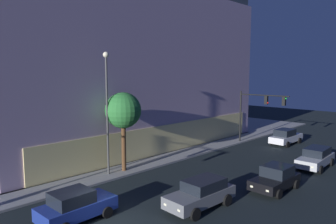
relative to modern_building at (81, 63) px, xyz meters
name	(u,v)px	position (x,y,z in m)	size (l,w,h in m)	color
modern_building	(81,63)	(0.00, 0.00, 0.00)	(30.53, 31.05, 18.19)	#4C4C51
traffic_light_far_corner	(259,106)	(9.66, -19.68, -4.78)	(0.47, 5.52, 5.67)	black
street_lamp_sidewalk	(107,100)	(-7.82, -16.78, -3.21)	(0.44, 0.44, 9.22)	#414141
sidewalk_tree	(123,111)	(-6.45, -16.94, -4.15)	(2.81, 2.81, 6.20)	#52341E
car_blue	(76,205)	(-13.44, -21.80, -8.19)	(4.11, 2.18, 1.69)	navy
car_grey	(201,193)	(-7.46, -25.52, -8.17)	(4.61, 2.16, 1.66)	slate
car_black	(276,178)	(-1.68, -27.29, -8.22)	(4.09, 2.11, 1.64)	black
car_silver	(316,158)	(5.48, -27.32, -8.18)	(4.77, 2.11, 1.65)	#B7BABF
car_white	(286,137)	(12.19, -21.69, -8.18)	(4.72, 2.07, 1.71)	silver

